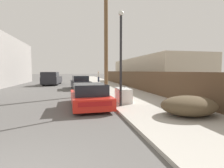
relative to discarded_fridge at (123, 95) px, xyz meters
The scene contains 11 objects.
sidewalk_curb 16.52m from the discarded_fridge, 85.57° to the left, with size 4.20×63.00×0.12m, color #ADA89E.
discarded_fridge is the anchor object (origin of this frame).
parked_sports_car_red 2.02m from the discarded_fridge, 167.88° to the right, with size 2.03×4.40×1.24m.
car_parked_mid 9.48m from the discarded_fridge, 103.41° to the left, with size 2.09×4.57×1.39m.
pickup_truck 16.33m from the discarded_fridge, 111.03° to the left, with size 2.28×5.44×1.76m.
utility_pole 6.20m from the discarded_fridge, 92.87° to the left, with size 1.80×0.31×9.26m.
street_lamp 2.67m from the discarded_fridge, 111.02° to the right, with size 0.26×0.26×4.71m.
brush_pile 3.94m from the discarded_fridge, 63.98° to the right, with size 2.26×1.81×0.78m.
wooden_fence 7.96m from the discarded_fridge, 66.05° to the left, with size 0.08×31.71×1.72m, color brown.
building_right_house 16.90m from the discarded_fridge, 60.81° to the left, with size 6.00×19.80×3.72m, color beige.
pedestrian 18.60m from the discarded_fridge, 86.96° to the left, with size 0.34×0.34×1.71m.
Camera 1 is at (1.35, -2.60, 1.89)m, focal length 28.00 mm.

